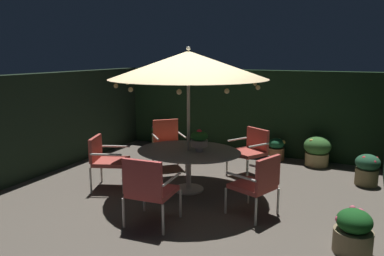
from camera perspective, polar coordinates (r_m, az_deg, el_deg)
ground_plane at (r=6.51m, az=-1.08°, el=-10.50°), size 6.84×7.02×0.02m
hedge_backdrop_rear at (r=9.28m, az=8.11°, el=2.55°), size 6.84×0.30×2.03m
hedge_backdrop_left at (r=8.17m, az=-22.16°, el=0.64°), size 0.30×7.02×2.03m
patio_dining_table at (r=6.59m, az=-0.53°, el=-4.21°), size 1.88×1.59×0.74m
patio_umbrella at (r=6.36m, az=-0.56°, el=9.63°), size 2.72×2.72×2.53m
centerpiece_planter at (r=6.46m, az=1.13°, el=-1.70°), size 0.30×0.30×0.39m
patio_chair_north at (r=5.30m, az=-6.67°, el=-8.98°), size 0.69×0.68×1.01m
patio_chair_northeast at (r=5.67m, az=10.10°, el=-8.12°), size 0.77×0.76×0.95m
patio_chair_east at (r=7.52m, az=9.08°, el=-3.04°), size 0.84×0.82×0.94m
patio_chair_southeast at (r=8.03m, az=-3.76°, el=-1.94°), size 0.87×0.87×1.01m
patio_chair_south at (r=6.90m, az=-13.11°, el=-4.42°), size 0.78×0.79×0.95m
potted_plant_back_left at (r=9.81m, az=-5.10°, el=-1.05°), size 0.40×0.38×0.61m
potted_plant_back_right at (r=8.80m, az=12.79°, el=-3.13°), size 0.39×0.38×0.51m
potted_plant_right_near at (r=8.59m, az=18.66°, el=-3.23°), size 0.59×0.59×0.64m
potted_plant_front_corner at (r=5.12m, az=23.53°, el=-14.36°), size 0.47×0.47×0.56m
potted_plant_back_center at (r=7.68m, az=25.30°, el=-5.69°), size 0.44×0.44×0.58m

